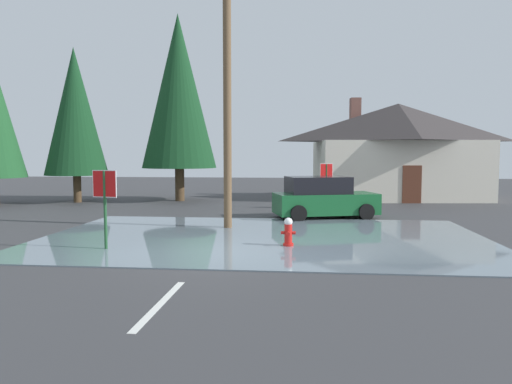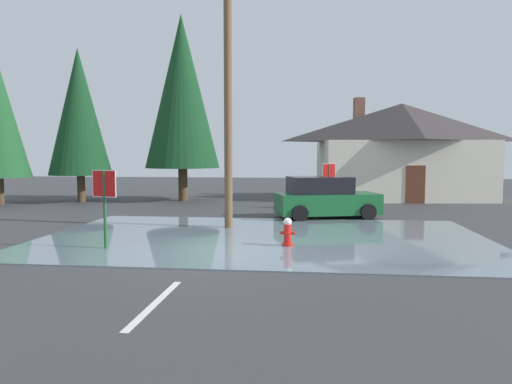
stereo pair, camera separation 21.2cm
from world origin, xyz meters
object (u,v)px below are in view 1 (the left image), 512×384
object	(u,v)px
fire_hydrant	(288,233)
house	(397,150)
utility_pole	(227,88)
stop_sign_far	(326,177)
pine_tree_tall_left	(75,112)
parked_car	(323,198)
pine_tree_short_left	(179,92)
stop_sign_near	(105,193)

from	to	relation	value
fire_hydrant	house	world-z (taller)	house
utility_pole	stop_sign_far	world-z (taller)	utility_pole
house	pine_tree_tall_left	distance (m)	18.11
parked_car	pine_tree_short_left	world-z (taller)	pine_tree_short_left
house	pine_tree_short_left	distance (m)	12.94
parked_car	pine_tree_tall_left	size ratio (longest dim) A/B	0.54
stop_sign_near	pine_tree_tall_left	distance (m)	14.29
utility_pole	stop_sign_far	size ratio (longest dim) A/B	4.34
stop_sign_near	utility_pole	size ratio (longest dim) A/B	0.23
stop_sign_near	stop_sign_far	world-z (taller)	stop_sign_near
utility_pole	pine_tree_tall_left	distance (m)	12.49
parked_car	utility_pole	bearing A→B (deg)	-137.75
stop_sign_near	house	world-z (taller)	house
house	parked_car	bearing A→B (deg)	-117.14
fire_hydrant	house	xyz separation A→B (m)	(5.83, 15.21, 2.46)
utility_pole	fire_hydrant	bearing A→B (deg)	-54.47
stop_sign_near	parked_car	size ratio (longest dim) A/B	0.49
utility_pole	pine_tree_short_left	xyz separation A→B (m)	(-4.24, 9.48, 1.15)
stop_sign_near	stop_sign_far	bearing A→B (deg)	58.23
fire_hydrant	utility_pole	size ratio (longest dim) A/B	0.09
stop_sign_far	parked_car	bearing A→B (deg)	-94.74
stop_sign_far	pine_tree_short_left	world-z (taller)	pine_tree_short_left
fire_hydrant	pine_tree_short_left	world-z (taller)	pine_tree_short_left
stop_sign_near	pine_tree_short_left	bearing A→B (deg)	96.52
house	pine_tree_short_left	xyz separation A→B (m)	(-12.28, -2.64, 3.14)
fire_hydrant	stop_sign_far	xyz separation A→B (m)	(1.48, 9.38, 1.12)
utility_pole	stop_sign_far	distance (m)	8.01
stop_sign_near	stop_sign_far	distance (m)	12.12
parked_car	stop_sign_near	bearing A→B (deg)	-130.62
parked_car	pine_tree_short_left	size ratio (longest dim) A/B	0.43
fire_hydrant	pine_tree_short_left	xyz separation A→B (m)	(-6.45, 12.58, 5.60)
stop_sign_near	house	xyz separation A→B (m)	(10.73, 16.14, 1.32)
stop_sign_far	pine_tree_short_left	size ratio (longest dim) A/B	0.21
parked_car	pine_tree_short_left	distance (m)	11.24
house	pine_tree_short_left	size ratio (longest dim) A/B	1.02
pine_tree_tall_left	fire_hydrant	bearing A→B (deg)	-43.68
stop_sign_far	pine_tree_tall_left	size ratio (longest dim) A/B	0.26
pine_tree_short_left	pine_tree_tall_left	bearing A→B (deg)	-165.30
fire_hydrant	house	bearing A→B (deg)	69.04
pine_tree_short_left	fire_hydrant	bearing A→B (deg)	-62.86
pine_tree_tall_left	stop_sign_far	bearing A→B (deg)	-7.81
fire_hydrant	utility_pole	xyz separation A→B (m)	(-2.21, 3.10, 4.45)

